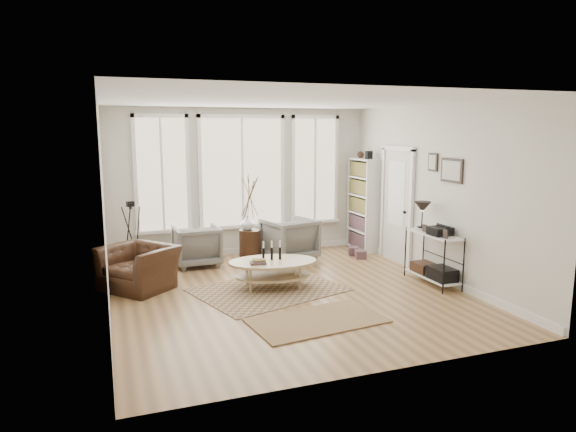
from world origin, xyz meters
name	(u,v)px	position (x,y,z in m)	size (l,w,h in m)	color
room	(290,201)	(0.02, 0.03, 1.43)	(5.50, 5.54, 2.90)	#A47A4C
bay_window	(242,174)	(0.00, 2.71, 1.61)	(4.14, 0.12, 2.24)	#D1BD87
door	(397,203)	(2.57, 1.15, 1.12)	(0.09, 1.06, 2.22)	silver
bookcase	(363,204)	(2.44, 2.23, 0.96)	(0.31, 0.85, 2.06)	white
low_shelf	(433,253)	(2.38, -0.30, 0.51)	(0.38, 1.08, 1.30)	white
wall_art	(447,168)	(2.58, -0.27, 1.88)	(0.04, 0.88, 0.44)	black
rug_main	(268,290)	(-0.25, 0.27, 0.01)	(2.16, 1.62, 0.01)	brown
rug_runner	(317,320)	(-0.04, -1.20, 0.01)	(1.75, 0.97, 0.01)	brown
coffee_table	(272,267)	(-0.15, 0.36, 0.34)	(1.51, 1.08, 0.64)	tan
armchair_left	(197,246)	(-1.04, 2.12, 0.37)	(0.80, 0.82, 0.75)	slate
armchair_right	(289,239)	(0.70, 1.93, 0.41)	(0.87, 0.90, 0.82)	slate
side_table	(250,219)	(-0.04, 2.05, 0.83)	(0.41, 0.41, 1.72)	#341D11
vase	(247,223)	(-0.09, 2.08, 0.75)	(0.26, 0.26, 0.27)	silver
accent_chair	(139,268)	(-2.14, 1.04, 0.34)	(0.92, 1.05, 0.68)	#341D11
tripod_camera	(132,240)	(-2.18, 2.03, 0.58)	(0.44, 0.44, 1.26)	black
book_stack_near	(353,251)	(2.05, 1.86, 0.08)	(0.20, 0.25, 0.16)	brown
book_stack_far	(360,254)	(2.05, 1.57, 0.08)	(0.19, 0.25, 0.16)	brown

